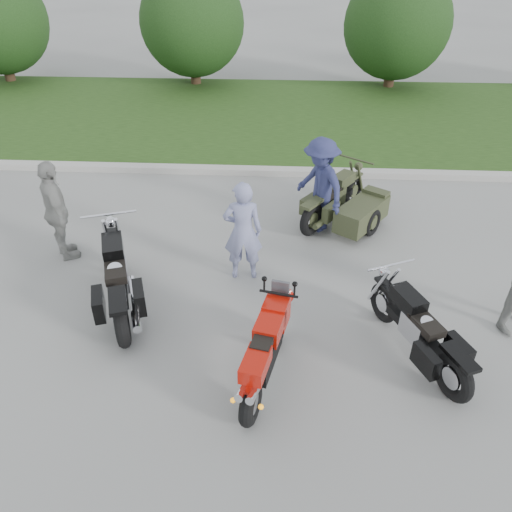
# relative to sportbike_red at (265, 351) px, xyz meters

# --- Properties ---
(ground) EXTENTS (80.00, 80.00, 0.00)m
(ground) POSITION_rel_sportbike_red_xyz_m (-0.12, 0.55, -0.54)
(ground) COLOR #9E9E99
(ground) RESTS_ON ground
(curb) EXTENTS (60.00, 0.30, 0.15)m
(curb) POSITION_rel_sportbike_red_xyz_m (-0.12, 6.55, -0.47)
(curb) COLOR #B3B0A8
(curb) RESTS_ON ground
(grass_strip) EXTENTS (60.00, 8.00, 0.14)m
(grass_strip) POSITION_rel_sportbike_red_xyz_m (-0.12, 10.70, -0.47)
(grass_strip) COLOR #385E20
(grass_strip) RESTS_ON ground
(tree_mid_left) EXTENTS (3.60, 3.60, 4.00)m
(tree_mid_left) POSITION_rel_sportbike_red_xyz_m (-3.12, 14.05, 1.65)
(tree_mid_left) COLOR #3F2B1C
(tree_mid_left) RESTS_ON ground
(tree_mid_right) EXTENTS (3.60, 3.60, 4.00)m
(tree_mid_right) POSITION_rel_sportbike_red_xyz_m (3.88, 14.05, 1.65)
(tree_mid_right) COLOR #3F2B1C
(tree_mid_right) RESTS_ON ground
(sportbike_red) EXTENTS (0.64, 1.92, 0.92)m
(sportbike_red) POSITION_rel_sportbike_red_xyz_m (0.00, 0.00, 0.00)
(sportbike_red) COLOR black
(sportbike_red) RESTS_ON ground
(cruiser_left) EXTENTS (1.03, 2.46, 0.98)m
(cruiser_left) POSITION_rel_sportbike_red_xyz_m (-2.30, 1.39, -0.04)
(cruiser_left) COLOR black
(cruiser_left) RESTS_ON ground
(cruiser_right) EXTENTS (1.06, 2.11, 0.86)m
(cruiser_right) POSITION_rel_sportbike_red_xyz_m (2.10, 0.54, -0.10)
(cruiser_right) COLOR black
(cruiser_right) RESTS_ON ground
(cruiser_sidecar) EXTENTS (1.82, 2.11, 0.88)m
(cruiser_sidecar) POSITION_rel_sportbike_red_xyz_m (1.48, 4.14, -0.13)
(cruiser_sidecar) COLOR black
(cruiser_sidecar) RESTS_ON ground
(person_stripe) EXTENTS (0.68, 0.48, 1.76)m
(person_stripe) POSITION_rel_sportbike_red_xyz_m (-0.46, 2.36, 0.34)
(person_stripe) COLOR #888DB9
(person_stripe) RESTS_ON ground
(person_denim) EXTENTS (1.27, 1.38, 1.86)m
(person_denim) POSITION_rel_sportbike_red_xyz_m (0.87, 4.06, 0.39)
(person_denim) COLOR navy
(person_denim) RESTS_ON ground
(person_back) EXTENTS (0.98, 1.14, 1.84)m
(person_back) POSITION_rel_sportbike_red_xyz_m (-3.72, 2.78, 0.38)
(person_back) COLOR #999994
(person_back) RESTS_ON ground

